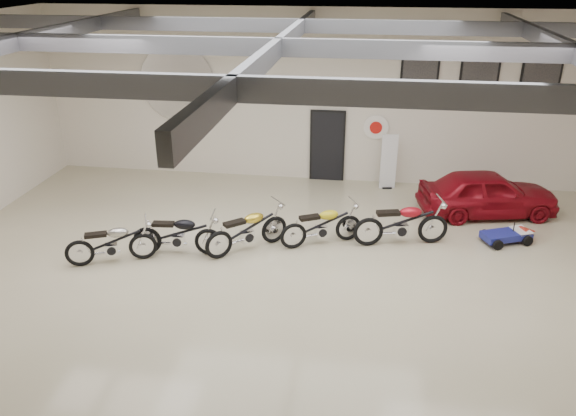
# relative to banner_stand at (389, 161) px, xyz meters

# --- Properties ---
(floor) EXTENTS (16.00, 12.00, 0.01)m
(floor) POSITION_rel_banner_stand_xyz_m (-2.32, -5.50, -0.86)
(floor) COLOR #B6AD8B
(floor) RESTS_ON ground
(ceiling) EXTENTS (16.00, 12.00, 0.01)m
(ceiling) POSITION_rel_banner_stand_xyz_m (-2.32, -5.50, 4.14)
(ceiling) COLOR slate
(ceiling) RESTS_ON back_wall
(back_wall) EXTENTS (16.00, 0.02, 5.00)m
(back_wall) POSITION_rel_banner_stand_xyz_m (-2.32, 0.50, 1.64)
(back_wall) COLOR beige
(back_wall) RESTS_ON floor
(ceiling_beams) EXTENTS (15.80, 11.80, 0.32)m
(ceiling_beams) POSITION_rel_banner_stand_xyz_m (-2.32, -5.50, 3.89)
(ceiling_beams) COLOR #53555A
(ceiling_beams) RESTS_ON ceiling
(door) EXTENTS (0.92, 0.08, 2.10)m
(door) POSITION_rel_banner_stand_xyz_m (-1.82, 0.45, 0.19)
(door) COLOR black
(door) RESTS_ON back_wall
(logo_plaque) EXTENTS (2.30, 0.06, 1.16)m
(logo_plaque) POSITION_rel_banner_stand_xyz_m (-6.32, 0.45, 1.94)
(logo_plaque) COLOR silver
(logo_plaque) RESTS_ON back_wall
(poster_left) EXTENTS (1.05, 0.08, 1.35)m
(poster_left) POSITION_rel_banner_stand_xyz_m (0.68, 0.46, 2.24)
(poster_left) COLOR black
(poster_left) RESTS_ON back_wall
(poster_mid) EXTENTS (1.05, 0.08, 1.35)m
(poster_mid) POSITION_rel_banner_stand_xyz_m (2.28, 0.46, 2.24)
(poster_mid) COLOR black
(poster_mid) RESTS_ON back_wall
(poster_right) EXTENTS (1.05, 0.08, 1.35)m
(poster_right) POSITION_rel_banner_stand_xyz_m (3.88, 0.46, 2.24)
(poster_right) COLOR black
(poster_right) RESTS_ON back_wall
(oil_sign) EXTENTS (0.72, 0.10, 0.72)m
(oil_sign) POSITION_rel_banner_stand_xyz_m (-0.42, 0.45, 0.84)
(oil_sign) COLOR white
(oil_sign) RESTS_ON back_wall
(banner_stand) EXTENTS (0.49, 0.27, 1.71)m
(banner_stand) POSITION_rel_banner_stand_xyz_m (0.00, 0.00, 0.00)
(banner_stand) COLOR white
(banner_stand) RESTS_ON floor
(motorcycle_silver) EXTENTS (2.01, 1.28, 1.00)m
(motorcycle_silver) POSITION_rel_banner_stand_xyz_m (-6.10, -5.35, -0.36)
(motorcycle_silver) COLOR silver
(motorcycle_silver) RESTS_ON floor
(motorcycle_black) EXTENTS (2.06, 0.80, 1.05)m
(motorcycle_black) POSITION_rel_banner_stand_xyz_m (-4.77, -4.77, -0.33)
(motorcycle_black) COLOR silver
(motorcycle_black) RESTS_ON floor
(motorcycle_gold) EXTENTS (1.98, 1.83, 1.07)m
(motorcycle_gold) POSITION_rel_banner_stand_xyz_m (-3.26, -4.35, -0.32)
(motorcycle_gold) COLOR silver
(motorcycle_gold) RESTS_ON floor
(motorcycle_yellow) EXTENTS (2.04, 1.42, 1.02)m
(motorcycle_yellow) POSITION_rel_banner_stand_xyz_m (-1.60, -3.82, -0.34)
(motorcycle_yellow) COLOR silver
(motorcycle_yellow) RESTS_ON floor
(motorcycle_red) EXTENTS (2.30, 1.18, 1.15)m
(motorcycle_red) POSITION_rel_banner_stand_xyz_m (0.24, -3.55, -0.28)
(motorcycle_red) COLOR silver
(motorcycle_red) RESTS_ON floor
(go_kart) EXTENTS (1.55, 1.14, 0.51)m
(go_kart) POSITION_rel_banner_stand_xyz_m (2.85, -3.06, -0.60)
(go_kart) COLOR navy
(go_kart) RESTS_ON floor
(vintage_car) EXTENTS (2.09, 3.75, 1.21)m
(vintage_car) POSITION_rel_banner_stand_xyz_m (2.54, -1.50, -0.25)
(vintage_car) COLOR maroon
(vintage_car) RESTS_ON floor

